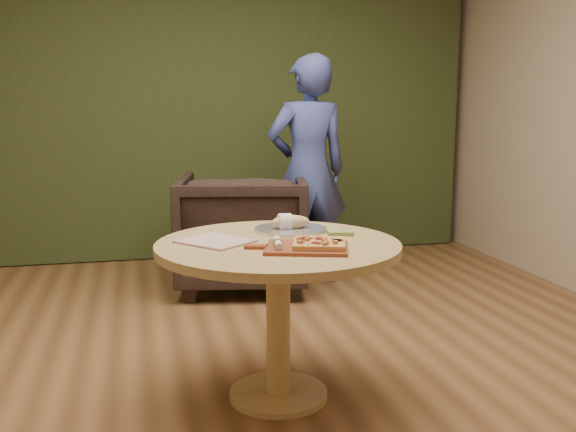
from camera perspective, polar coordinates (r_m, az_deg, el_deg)
The scene contains 12 objects.
room_shell at distance 2.96m, azimuth -1.11°, elevation 10.52°, with size 5.04×6.04×2.84m.
curtain at distance 5.83m, azimuth -7.30°, elevation 10.09°, with size 4.80×0.14×2.78m, color #2A3618.
pedestal_table at distance 2.95m, azimuth -0.88°, elevation -5.01°, with size 1.12×1.12×0.75m.
pizza_paddle at distance 2.77m, azimuth 1.45°, elevation -2.83°, with size 0.47×0.37×0.01m.
flatbread_pizza at distance 2.77m, azimuth 2.80°, elevation -2.43°, with size 0.28×0.28×0.04m.
cutlery_roll at distance 2.76m, azimuth -0.92°, elevation -2.38°, with size 0.06×0.20×0.03m.
newspaper at distance 2.93m, azimuth -6.49°, elevation -2.25°, with size 0.30×0.25×0.01m, color silver.
serving_tray at distance 3.17m, azimuth 0.23°, elevation -1.20°, with size 0.36×0.36×0.02m.
bread_roll at distance 3.16m, azimuth 0.08°, elevation -0.56°, with size 0.19×0.09×0.09m.
green_packet at distance 3.09m, azimuth 4.64°, elevation -1.48°, with size 0.12×0.10×0.02m, color #5D6A30.
armchair at distance 4.81m, azimuth -4.08°, elevation -0.82°, with size 0.93×0.87×0.95m, color black.
person_standing at distance 4.90m, azimuth 1.77°, elevation 4.04°, with size 0.64×0.42×1.74m, color #354286.
Camera 1 is at (-0.63, -2.90, 1.36)m, focal length 40.00 mm.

